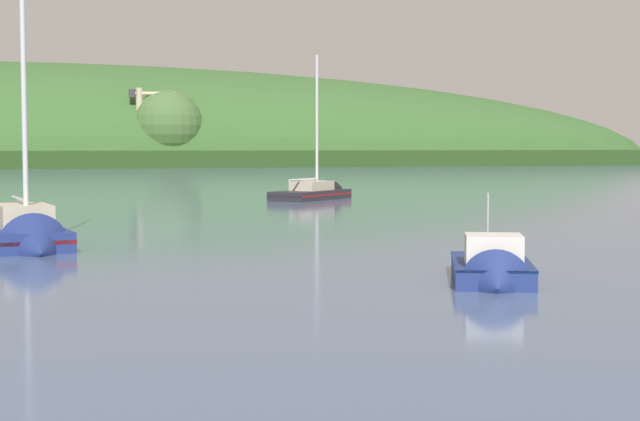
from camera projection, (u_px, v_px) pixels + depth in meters
name	position (u px, v px, depth m)	size (l,w,h in m)	color
far_shoreline_hill	(48.00, 164.00, 233.27)	(425.21, 101.05, 48.08)	#27431B
dockside_crane	(140.00, 131.00, 205.38)	(9.64, 3.66, 16.45)	#4C4C51
sailboat_near_mooring	(27.00, 240.00, 39.01)	(3.93, 8.25, 13.43)	navy
sailboat_midwater_white	(318.00, 197.00, 76.75)	(8.45, 8.16, 12.69)	#232328
fishing_boat_moored	(492.00, 273.00, 29.19)	(4.19, 5.89, 3.46)	navy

